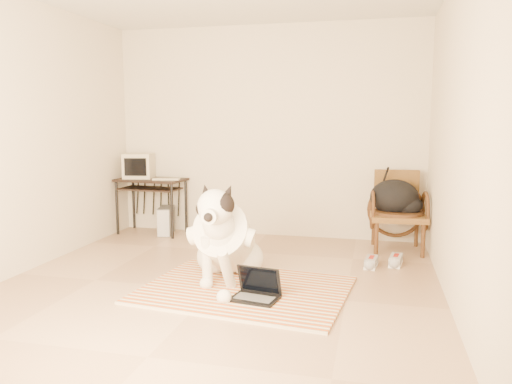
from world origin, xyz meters
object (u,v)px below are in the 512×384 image
(laptop, at_px, (257,291))
(computer_desk, at_px, (151,187))
(backpack, at_px, (397,198))
(pc_tower, at_px, (166,221))
(dog, at_px, (225,240))
(rattan_chair, at_px, (398,211))
(crt_monitor, at_px, (139,166))

(laptop, bearing_deg, computer_desk, 132.50)
(computer_desk, height_order, backpack, backpack)
(laptop, distance_m, backpack, 2.37)
(pc_tower, xyz_separation_m, backpack, (2.93, -0.14, 0.43))
(dog, bearing_deg, rattan_chair, 44.11)
(pc_tower, bearing_deg, rattan_chair, -2.26)
(rattan_chair, height_order, backpack, rattan_chair)
(dog, relative_size, pc_tower, 3.27)
(dog, bearing_deg, computer_desk, 132.41)
(dog, xyz_separation_m, rattan_chair, (1.61, 1.56, 0.07))
(crt_monitor, xyz_separation_m, rattan_chair, (3.35, -0.18, -0.44))
(dog, height_order, rattan_chair, dog)
(dog, distance_m, backpack, 2.23)
(rattan_chair, bearing_deg, dog, -135.89)
(crt_monitor, height_order, backpack, crt_monitor)
(laptop, distance_m, crt_monitor, 3.17)
(computer_desk, relative_size, backpack, 1.54)
(rattan_chair, bearing_deg, computer_desk, 177.72)
(pc_tower, distance_m, backpack, 2.96)
(computer_desk, relative_size, pc_tower, 2.19)
(dog, distance_m, computer_desk, 2.30)
(pc_tower, relative_size, backpack, 0.71)
(computer_desk, distance_m, crt_monitor, 0.33)
(laptop, bearing_deg, pc_tower, 129.42)
(dog, bearing_deg, laptop, -47.19)
(computer_desk, distance_m, backpack, 3.14)
(computer_desk, height_order, crt_monitor, crt_monitor)
(laptop, xyz_separation_m, pc_tower, (-1.75, 2.12, 0.10))
(computer_desk, bearing_deg, pc_tower, -2.61)
(computer_desk, relative_size, rattan_chair, 0.99)
(dog, xyz_separation_m, pc_tower, (-1.33, 1.68, -0.21))
(computer_desk, height_order, pc_tower, computer_desk)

